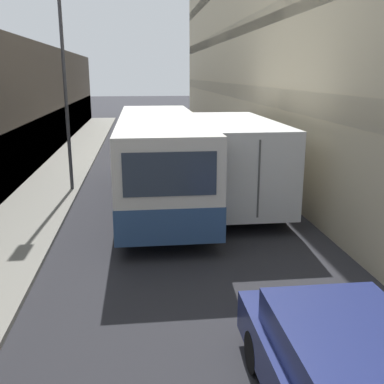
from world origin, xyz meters
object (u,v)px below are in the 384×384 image
Objects in this scene: car_hatchback at (352,380)px; bus at (160,158)px; box_truck at (228,153)px; street_lamp at (63,50)px.

bus reaches higher than car_hatchback.
box_truck is at bearing 87.04° from car_hatchback.
bus is at bearing 100.00° from car_hatchback.
car_hatchback is 0.58× the size of street_lamp.
street_lamp is at bearing 149.48° from bus.
street_lamp is (-4.90, 11.92, 4.27)m from car_hatchback.
street_lamp is at bearing 165.52° from box_truck.
car_hatchback is at bearing -92.96° from box_truck.
bus is 1.18× the size of box_truck.
street_lamp reaches higher than car_hatchback.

